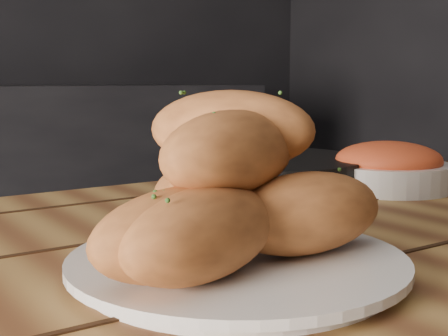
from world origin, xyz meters
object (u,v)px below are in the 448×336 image
skillet (264,171)px  bowl (388,168)px  bread_rolls (226,194)px  plate (237,265)px

skillet → bowl: 0.19m
bread_rolls → bowl: size_ratio=1.52×
plate → bowl: (0.44, 0.22, 0.02)m
skillet → bread_rolls: bearing=-131.8°
plate → skillet: skillet is taller
skillet → bowl: (0.13, -0.13, 0.01)m
plate → skillet: (0.30, 0.35, 0.01)m
bread_rolls → skillet: size_ratio=0.63×
bowl → skillet: bearing=135.6°
plate → bread_rolls: size_ratio=1.00×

